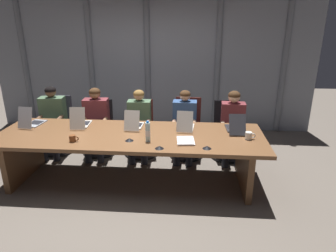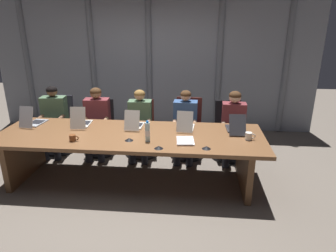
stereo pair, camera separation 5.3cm
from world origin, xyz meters
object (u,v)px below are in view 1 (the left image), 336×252
(coffee_mug_near, at_px, (73,138))
(conference_mic_right_side, at_px, (129,139))
(coffee_mug_far, at_px, (249,136))
(office_chair_right_end, at_px, (228,136))
(laptop_left_mid, at_px, (81,122))
(conference_mic_middle, at_px, (159,147))
(person_center, at_px, (139,121))
(spiral_notepad, at_px, (186,141))
(person_right_mid, at_px, (184,122))
(office_chair_right_mid, at_px, (187,135))
(laptop_left_end, at_px, (32,122))
(laptop_right_mid, at_px, (186,126))
(water_bottle_primary, at_px, (148,132))
(person_left_end, at_px, (52,117))
(office_chair_center, at_px, (141,134))
(conference_mic_left_side, at_px, (207,147))
(person_right_end, at_px, (233,122))
(laptop_right_end, at_px, (235,127))
(laptop_center, at_px, (134,124))
(office_chair_left_mid, at_px, (100,133))
(person_left_mid, at_px, (96,119))

(coffee_mug_near, bearing_deg, conference_mic_right_side, 6.46)
(coffee_mug_far, bearing_deg, office_chair_right_end, 96.99)
(laptop_left_mid, relative_size, conference_mic_middle, 4.03)
(person_center, distance_m, spiral_notepad, 1.32)
(office_chair_right_end, relative_size, person_right_mid, 0.81)
(office_chair_right_mid, relative_size, conference_mic_right_side, 8.78)
(conference_mic_middle, bearing_deg, conference_mic_right_side, 152.21)
(laptop_left_end, relative_size, spiral_notepad, 1.36)
(laptop_right_mid, bearing_deg, laptop_left_mid, 94.05)
(laptop_left_mid, xyz_separation_m, laptop_right_mid, (1.54, -0.01, -0.00))
(person_center, xyz_separation_m, water_bottle_primary, (0.31, -1.08, 0.22))
(conference_mic_right_side, bearing_deg, person_left_end, 144.81)
(office_chair_center, bearing_deg, spiral_notepad, 23.86)
(laptop_right_mid, bearing_deg, conference_mic_right_side, 128.30)
(laptop_left_end, bearing_deg, conference_mic_middle, -103.24)
(laptop_left_end, distance_m, conference_mic_left_side, 2.63)
(water_bottle_primary, bearing_deg, office_chair_center, 103.79)
(water_bottle_primary, bearing_deg, person_right_end, 41.50)
(office_chair_center, height_order, person_right_end, person_right_end)
(person_left_end, xyz_separation_m, conference_mic_right_side, (1.54, -1.09, 0.09))
(laptop_right_end, height_order, water_bottle_primary, laptop_right_end)
(person_center, xyz_separation_m, spiral_notepad, (0.79, -1.05, 0.10))
(laptop_right_end, bearing_deg, conference_mic_left_side, 144.82)
(office_chair_center, distance_m, person_right_end, 1.57)
(laptop_left_mid, bearing_deg, spiral_notepad, -110.60)
(office_chair_right_mid, xyz_separation_m, person_right_mid, (-0.04, -0.16, 0.29))
(laptop_center, distance_m, office_chair_left_mid, 1.16)
(office_chair_right_mid, height_order, conference_mic_right_side, office_chair_right_mid)
(person_center, height_order, conference_mic_right_side, person_center)
(laptop_right_end, relative_size, person_right_end, 0.41)
(conference_mic_right_side, bearing_deg, person_right_end, 36.47)
(person_left_end, relative_size, person_right_end, 1.02)
(laptop_left_end, bearing_deg, conference_mic_left_side, -98.10)
(office_chair_center, xyz_separation_m, conference_mic_middle, (0.47, -1.46, 0.41))
(office_chair_left_mid, height_order, office_chair_center, office_chair_center)
(person_center, bearing_deg, laptop_center, 0.12)
(laptop_left_mid, bearing_deg, person_right_end, -79.56)
(laptop_center, xyz_separation_m, person_left_end, (-1.52, 0.60, -0.13))
(office_chair_right_end, relative_size, person_right_end, 0.81)
(person_right_mid, height_order, spiral_notepad, person_right_mid)
(office_chair_center, distance_m, person_right_mid, 0.82)
(person_left_mid, xyz_separation_m, conference_mic_right_side, (0.79, -1.09, 0.09))
(laptop_left_end, height_order, laptop_right_end, laptop_left_end)
(person_center, bearing_deg, conference_mic_middle, 16.81)
(office_chair_center, relative_size, coffee_mug_far, 6.75)
(laptop_left_mid, distance_m, coffee_mug_far, 2.39)
(coffee_mug_far, distance_m, conference_mic_left_side, 0.66)
(conference_mic_right_side, bearing_deg, person_right_mid, 57.65)
(person_right_mid, xyz_separation_m, conference_mic_middle, (-0.27, -1.30, 0.11))
(laptop_right_end, height_order, coffee_mug_far, laptop_right_end)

